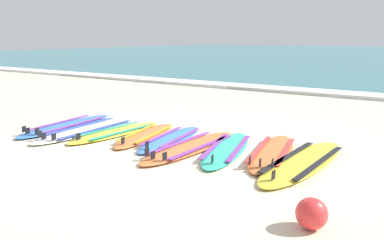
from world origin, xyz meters
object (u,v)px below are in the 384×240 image
at_px(surfboard_0, 67,125).
at_px(surfboard_6, 227,149).
at_px(beach_ball, 312,214).
at_px(surfboard_1, 88,130).
at_px(surfboard_2, 116,132).
at_px(surfboard_8, 303,162).
at_px(surfboard_3, 146,135).
at_px(surfboard_7, 272,152).
at_px(surfboard_4, 171,139).
at_px(surfboard_5, 191,147).

bearing_deg(surfboard_0, surfboard_6, 4.05).
bearing_deg(beach_ball, surfboard_1, 161.27).
xyz_separation_m(surfboard_2, surfboard_8, (3.45, 0.14, -0.00)).
distance_m(surfboard_3, surfboard_6, 1.64).
xyz_separation_m(surfboard_2, surfboard_6, (2.23, 0.13, -0.00)).
bearing_deg(surfboard_8, surfboard_6, -179.42).
xyz_separation_m(surfboard_2, surfboard_7, (2.90, 0.34, 0.00)).
height_order(surfboard_8, beach_ball, beach_ball).
xyz_separation_m(surfboard_0, beach_ball, (5.33, -1.62, 0.11)).
bearing_deg(surfboard_6, surfboard_2, -176.63).
bearing_deg(surfboard_6, surfboard_3, 179.94).
bearing_deg(surfboard_4, surfboard_7, 5.54).
relative_size(surfboard_5, beach_ball, 7.96).
distance_m(surfboard_6, surfboard_7, 0.70).
relative_size(surfboard_0, surfboard_1, 0.95).
xyz_separation_m(surfboard_4, surfboard_8, (2.32, -0.03, -0.00)).
distance_m(surfboard_0, surfboard_5, 2.91).
height_order(surfboard_2, surfboard_5, same).
distance_m(surfboard_0, surfboard_4, 2.35).
xyz_separation_m(surfboard_3, surfboard_4, (0.53, 0.04, -0.00)).
distance_m(surfboard_0, surfboard_8, 4.66).
bearing_deg(surfboard_2, surfboard_5, -2.48).
distance_m(surfboard_2, surfboard_4, 1.14).
distance_m(surfboard_1, surfboard_7, 3.51).
xyz_separation_m(surfboard_0, surfboard_3, (1.80, 0.25, -0.00)).
xyz_separation_m(surfboard_1, surfboard_4, (1.71, 0.30, -0.00)).
bearing_deg(surfboard_5, surfboard_4, 156.75).
height_order(surfboard_1, surfboard_5, same).
bearing_deg(surfboard_4, surfboard_6, -2.04).
bearing_deg(beach_ball, surfboard_3, 152.17).
relative_size(surfboard_5, surfboard_8, 0.93).
distance_m(surfboard_2, surfboard_3, 0.61).
height_order(surfboard_1, surfboard_4, same).
bearing_deg(surfboard_1, surfboard_8, 3.92).
xyz_separation_m(surfboard_4, surfboard_5, (0.57, -0.24, 0.00)).
relative_size(surfboard_4, surfboard_8, 0.80).
bearing_deg(surfboard_4, surfboard_0, -173.10).
bearing_deg(surfboard_6, surfboard_8, 0.58).
distance_m(surfboard_0, surfboard_3, 1.82).
height_order(surfboard_0, beach_ball, beach_ball).
distance_m(surfboard_4, surfboard_6, 1.10).
xyz_separation_m(surfboard_0, surfboard_8, (4.66, 0.26, -0.00)).
height_order(surfboard_4, surfboard_7, same).
xyz_separation_m(surfboard_3, surfboard_7, (2.30, 0.21, 0.00)).
relative_size(surfboard_3, surfboard_4, 0.99).
relative_size(surfboard_1, surfboard_5, 1.08).
bearing_deg(surfboard_5, surfboard_3, 169.37).
relative_size(surfboard_8, beach_ball, 8.57).
bearing_deg(surfboard_2, surfboard_3, 12.59).
bearing_deg(surfboard_1, surfboard_5, 1.48).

